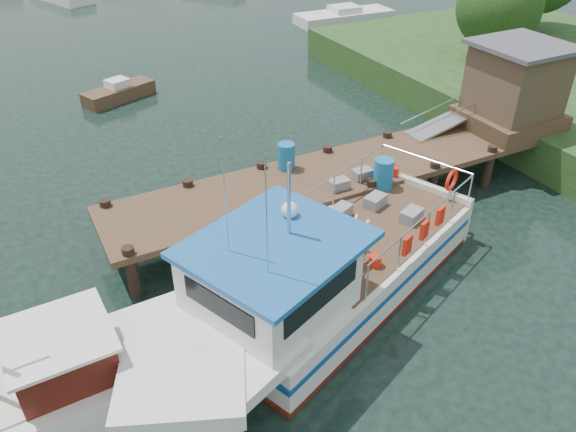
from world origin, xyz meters
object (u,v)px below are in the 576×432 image
lobster_boat (309,285)px  work_boat (25,399)px  moored_rowboat (119,92)px  dock (459,117)px  moored_c (344,16)px

lobster_boat → work_boat: (-6.68, -0.07, -0.34)m
work_boat → moored_rowboat: bearing=68.4°
work_boat → moored_rowboat: work_boat is taller
dock → lobster_boat: 9.35m
dock → work_boat: bearing=-164.3°
lobster_boat → dock: bearing=4.3°
dock → lobster_boat: size_ratio=1.46×
dock → lobster_boat: (-8.29, -4.13, -1.22)m
moored_c → dock: bearing=-99.6°
dock → lobster_boat: lobster_boat is taller
work_boat → lobster_boat: bearing=-1.8°
dock → moored_rowboat: bearing=124.4°
moored_c → moored_rowboat: bearing=-144.4°
moored_rowboat → moored_c: bearing=31.0°
lobster_boat → work_boat: 6.69m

